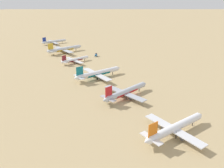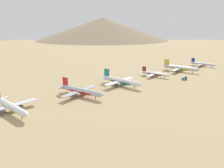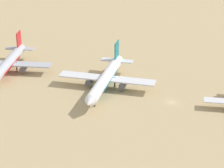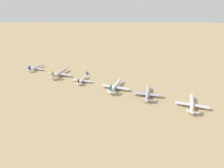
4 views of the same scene
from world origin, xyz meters
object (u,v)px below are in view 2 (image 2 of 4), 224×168
parked_jet_3 (155,74)px  parked_jet_5 (202,64)px  parked_jet_1 (80,91)px  parked_jet_2 (121,81)px  parked_jet_4 (180,68)px  parked_jet_0 (10,106)px  service_truck (185,78)px

parked_jet_3 → parked_jet_5: (19.21, 109.62, 0.21)m
parked_jet_1 → parked_jet_2: size_ratio=0.94×
parked_jet_5 → parked_jet_4: bearing=-99.1°
parked_jet_1 → parked_jet_3: parked_jet_1 is taller
parked_jet_1 → parked_jet_4: 159.11m
parked_jet_0 → parked_jet_2: bearing=82.6°
parked_jet_1 → service_truck: 125.46m
parked_jet_1 → parked_jet_0: bearing=-98.7°
parked_jet_1 → parked_jet_4: (20.42, 157.79, 0.30)m
parked_jet_3 → parked_jet_4: 50.99m
parked_jet_2 → parked_jet_4: (15.32, 108.52, 0.02)m
parked_jet_3 → service_truck: (34.25, 9.35, -1.66)m
parked_jet_0 → parked_jet_1: 57.87m
parked_jet_3 → parked_jet_2: bearing=-95.5°
parked_jet_4 → service_truck: 47.61m
parked_jet_2 → parked_jet_4: size_ratio=0.99×
parked_jet_5 → parked_jet_1: bearing=-97.8°
service_truck → parked_jet_0: bearing=-107.1°
parked_jet_3 → parked_jet_4: (9.71, 50.04, 1.34)m
parked_jet_0 → parked_jet_1: size_ratio=1.02×
parked_jet_5 → parked_jet_2: bearing=-98.4°
parked_jet_0 → parked_jet_3: size_ratio=1.30×
parked_jet_0 → parked_jet_1: parked_jet_0 is taller
parked_jet_1 → parked_jet_2: parked_jet_2 is taller
parked_jet_2 → parked_jet_3: 58.77m
parked_jet_4 → parked_jet_5: parked_jet_4 is taller
parked_jet_0 → service_truck: 182.42m
parked_jet_0 → parked_jet_4: bearing=82.3°
parked_jet_5 → parked_jet_3: bearing=-99.9°
parked_jet_2 → parked_jet_4: 109.60m
parked_jet_3 → parked_jet_5: parked_jet_5 is taller
parked_jet_4 → parked_jet_5: size_ratio=1.30×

